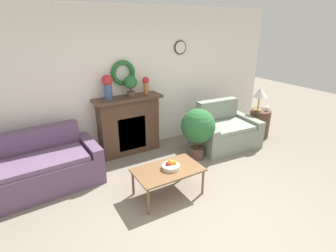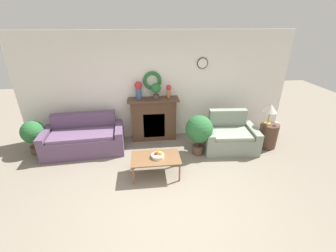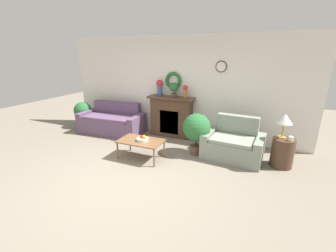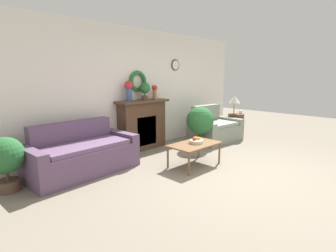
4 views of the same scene
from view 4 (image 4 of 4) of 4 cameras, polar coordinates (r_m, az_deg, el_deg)
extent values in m
plane|color=gray|center=(4.65, 16.59, -10.51)|extent=(16.00, 16.00, 0.00)
cube|color=white|center=(6.14, -6.03, 7.94)|extent=(6.80, 0.06, 2.70)
cylinder|color=#382319|center=(6.86, 1.61, 13.13)|extent=(0.27, 0.02, 0.27)
cylinder|color=white|center=(6.85, 1.69, 13.13)|extent=(0.23, 0.01, 0.23)
torus|color=#286633|center=(5.99, -6.57, 9.65)|extent=(0.46, 0.09, 0.46)
cube|color=#4C3323|center=(6.00, -5.63, 0.04)|extent=(1.13, 0.34, 1.07)
cube|color=black|center=(5.89, -4.64, -1.07)|extent=(0.54, 0.02, 0.64)
cube|color=orange|center=(5.91, -4.58, -1.84)|extent=(0.44, 0.01, 0.35)
cube|color=#4C3323|center=(5.89, -5.52, 5.38)|extent=(1.27, 0.41, 0.05)
cube|color=#604766|center=(4.72, -17.33, -7.32)|extent=(1.54, 0.76, 0.45)
cube|color=#604766|center=(5.03, -20.01, -3.92)|extent=(1.51, 0.28, 0.87)
cube|color=#604766|center=(4.44, -27.37, -8.27)|extent=(0.22, 0.87, 0.59)
cube|color=#604766|center=(5.23, -10.04, -4.42)|extent=(0.22, 0.87, 0.59)
cube|color=#6A4E70|center=(4.65, -17.51, -4.21)|extent=(1.48, 0.70, 0.08)
cube|color=gray|center=(6.80, 10.86, -1.62)|extent=(0.97, 0.74, 0.42)
cube|color=gray|center=(7.03, 8.18, 0.87)|extent=(0.93, 0.26, 0.90)
cube|color=gray|center=(6.44, 7.18, -1.58)|extent=(0.23, 0.88, 0.56)
cube|color=gray|center=(7.27, 12.99, -0.34)|extent=(0.23, 0.88, 0.56)
cube|color=gray|center=(6.75, 10.94, 0.44)|extent=(0.93, 0.69, 0.08)
cube|color=brown|center=(4.88, 5.79, -3.97)|extent=(0.98, 0.58, 0.03)
cylinder|color=brown|center=(4.46, 4.56, -8.26)|extent=(0.04, 0.04, 0.40)
cylinder|color=brown|center=(5.14, 11.12, -5.81)|extent=(0.04, 0.04, 0.40)
cylinder|color=brown|center=(4.78, -0.05, -6.88)|extent=(0.04, 0.04, 0.40)
cylinder|color=brown|center=(5.43, 6.71, -4.79)|extent=(0.04, 0.04, 0.40)
cylinder|color=beige|center=(4.90, 6.16, -3.40)|extent=(0.26, 0.26, 0.06)
sphere|color=#B2231E|center=(4.87, 5.71, -2.90)|extent=(0.06, 0.06, 0.06)
sphere|color=orange|center=(4.92, 6.15, -2.74)|extent=(0.08, 0.08, 0.08)
sphere|color=orange|center=(4.94, 6.64, -2.73)|extent=(0.07, 0.07, 0.07)
sphere|color=orange|center=(4.93, 5.88, -2.71)|extent=(0.07, 0.07, 0.07)
cylinder|color=#4C3323|center=(7.66, 14.52, 0.34)|extent=(0.44, 0.44, 0.61)
cylinder|color=#B28E42|center=(7.58, 14.14, 2.67)|extent=(0.16, 0.16, 0.02)
cylinder|color=#B28E42|center=(7.56, 14.19, 3.81)|extent=(0.03, 0.03, 0.28)
cone|color=silver|center=(7.54, 14.28, 5.64)|extent=(0.31, 0.31, 0.20)
cylinder|color=silver|center=(7.65, 15.52, 2.93)|extent=(0.09, 0.09, 0.09)
cylinder|color=#3D5684|center=(5.69, -8.48, 6.72)|extent=(0.14, 0.14, 0.27)
sphere|color=#B72D33|center=(5.68, -8.54, 8.78)|extent=(0.19, 0.19, 0.19)
cylinder|color=#AD6B38|center=(6.16, -2.92, 6.88)|extent=(0.09, 0.09, 0.21)
sphere|color=#B72D33|center=(6.15, -2.94, 8.32)|extent=(0.13, 0.13, 0.13)
cylinder|color=brown|center=(5.94, -5.04, 6.14)|extent=(0.14, 0.14, 0.09)
cylinder|color=#4C3823|center=(5.94, -5.06, 6.91)|extent=(0.02, 0.02, 0.07)
sphere|color=#286633|center=(5.93, -5.08, 8.22)|extent=(0.24, 0.24, 0.24)
cylinder|color=brown|center=(4.57, -31.38, -10.98)|extent=(0.32, 0.32, 0.17)
cylinder|color=#4C3823|center=(4.52, -31.58, -9.13)|extent=(0.05, 0.05, 0.15)
sphere|color=#286633|center=(4.43, -31.97, -5.46)|extent=(0.53, 0.53, 0.53)
cylinder|color=brown|center=(6.17, 6.86, -3.78)|extent=(0.27, 0.27, 0.21)
cylinder|color=#4C3823|center=(6.13, 6.90, -2.05)|extent=(0.04, 0.04, 0.17)
sphere|color=#286633|center=(6.06, 6.98, 1.21)|extent=(0.63, 0.63, 0.63)
camera|label=1|loc=(2.13, 43.94, 28.05)|focal=28.00mm
camera|label=2|loc=(3.77, 61.68, 24.93)|focal=24.00mm
camera|label=3|loc=(6.13, 55.67, 11.75)|focal=24.00mm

